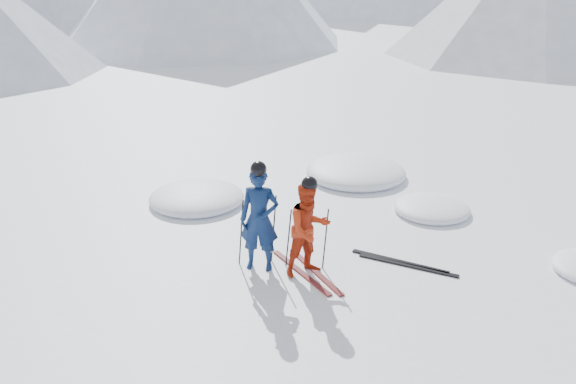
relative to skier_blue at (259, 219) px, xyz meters
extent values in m
plane|color=white|center=(2.43, 0.09, -0.88)|extent=(160.00, 160.00, 0.00)
imported|color=#0C204B|center=(0.00, 0.00, 0.00)|extent=(0.73, 0.58, 1.77)
imported|color=#AF280E|center=(0.77, -0.26, -0.09)|extent=(0.94, 0.85, 1.58)
cylinder|color=black|center=(-0.30, 0.15, -0.29)|extent=(0.12, 0.08, 1.18)
cylinder|color=black|center=(0.25, 0.25, -0.29)|extent=(0.12, 0.07, 1.18)
cylinder|color=black|center=(0.47, -0.01, -0.36)|extent=(0.11, 0.09, 1.05)
cylinder|color=black|center=(1.07, -0.11, -0.36)|extent=(0.11, 0.08, 1.05)
cube|color=black|center=(0.65, -0.26, -0.87)|extent=(0.79, 1.58, 0.03)
cube|color=black|center=(0.89, -0.26, -0.87)|extent=(0.68, 1.62, 0.03)
cube|color=black|center=(2.37, -0.07, -0.87)|extent=(1.45, 1.03, 0.03)
cube|color=black|center=(2.47, -0.22, -0.87)|extent=(1.48, 0.99, 0.03)
ellipsoid|color=white|center=(-1.15, 2.96, -0.88)|extent=(1.99, 1.99, 0.44)
ellipsoid|color=white|center=(3.60, 1.94, -0.88)|extent=(1.53, 1.53, 0.34)
ellipsoid|color=white|center=(2.49, 4.12, -0.88)|extent=(2.33, 2.33, 0.51)
camera|label=1|loc=(-0.48, -8.97, 4.10)|focal=38.00mm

